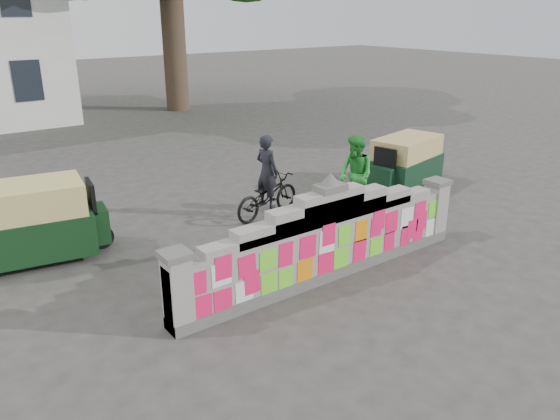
# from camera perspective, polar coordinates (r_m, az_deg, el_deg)

# --- Properties ---
(ground) EXTENTS (100.00, 100.00, 0.00)m
(ground) POSITION_cam_1_polar(r_m,az_deg,el_deg) (10.26, 4.94, -6.93)
(ground) COLOR #383533
(ground) RESTS_ON ground
(parapet_wall) EXTENTS (6.48, 0.44, 2.01)m
(parapet_wall) POSITION_cam_1_polar(r_m,az_deg,el_deg) (9.94, 5.10, -3.09)
(parapet_wall) COLOR #4C4C49
(parapet_wall) RESTS_ON ground
(cyclist_bike) EXTENTS (2.04, 1.03, 1.03)m
(cyclist_bike) POSITION_cam_1_polar(r_m,az_deg,el_deg) (12.93, -1.34, 1.48)
(cyclist_bike) COLOR black
(cyclist_bike) RESTS_ON ground
(cyclist_rider) EXTENTS (0.53, 0.70, 1.74)m
(cyclist_rider) POSITION_cam_1_polar(r_m,az_deg,el_deg) (12.82, -1.35, 2.99)
(cyclist_rider) COLOR black
(cyclist_rider) RESTS_ON ground
(pedestrian) EXTENTS (0.79, 0.98, 1.89)m
(pedestrian) POSITION_cam_1_polar(r_m,az_deg,el_deg) (13.18, 7.90, 3.63)
(pedestrian) COLOR green
(pedestrian) RESTS_ON ground
(rickshaw_left) EXTENTS (2.92, 1.70, 1.57)m
(rickshaw_left) POSITION_cam_1_polar(r_m,az_deg,el_deg) (11.59, -24.75, -1.14)
(rickshaw_left) COLOR black
(rickshaw_left) RESTS_ON ground
(rickshaw_right) EXTENTS (2.63, 1.61, 1.41)m
(rickshaw_right) POSITION_cam_1_polar(r_m,az_deg,el_deg) (15.41, 12.91, 4.92)
(rickshaw_right) COLOR black
(rickshaw_right) RESTS_ON ground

